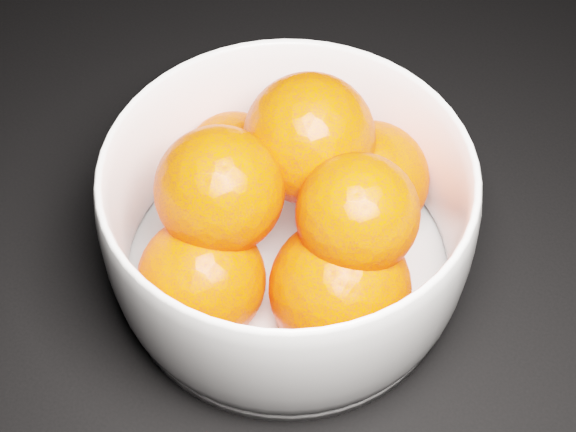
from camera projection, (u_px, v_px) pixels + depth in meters
The scene contains 2 objects.
bowl at pixel (288, 221), 0.53m from camera, with size 0.24×0.24×0.12m.
orange_pile at pixel (295, 210), 0.51m from camera, with size 0.19×0.21×0.13m.
Camera 1 is at (0.31, -0.03, 0.48)m, focal length 50.00 mm.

